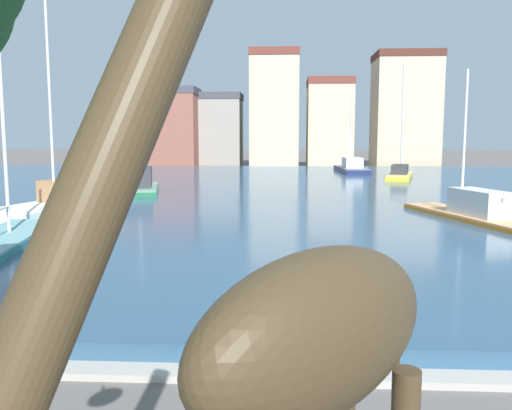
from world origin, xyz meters
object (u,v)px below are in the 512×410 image
object	(u,v)px
sailboat_white	(55,208)
giraffe_statue	(300,359)
sailboat_yellow	(400,176)
sailboat_teal	(12,240)
sailboat_green	(139,188)
sailboat_navy	(350,170)
sailboat_orange	(462,215)

from	to	relation	value
sailboat_white	giraffe_statue	bearing A→B (deg)	-63.56
giraffe_statue	sailboat_yellow	xyz separation A→B (m)	(8.97, 41.06, -2.08)
sailboat_teal	sailboat_green	distance (m)	15.31
sailboat_green	sailboat_yellow	bearing A→B (deg)	32.24
giraffe_statue	sailboat_navy	distance (m)	48.84
giraffe_statue	sailboat_orange	bearing A→B (deg)	70.22
sailboat_orange	giraffe_statue	bearing A→B (deg)	-109.78
sailboat_navy	sailboat_orange	bearing A→B (deg)	-87.24
giraffe_statue	sailboat_teal	distance (m)	17.21
sailboat_green	sailboat_white	size ratio (longest dim) A/B	0.77
sailboat_teal	sailboat_yellow	size ratio (longest dim) A/B	0.87
sailboat_orange	sailboat_yellow	distance (m)	21.08
sailboat_green	sailboat_orange	bearing A→B (deg)	-30.91
sailboat_orange	sailboat_white	bearing A→B (deg)	177.74
sailboat_white	sailboat_green	bearing A→B (deg)	81.45
sailboat_orange	sailboat_yellow	size ratio (longest dim) A/B	0.95
sailboat_orange	sailboat_white	size ratio (longest dim) A/B	0.91
giraffe_statue	sailboat_teal	xyz separation A→B (m)	(-9.08, 14.44, -2.28)
sailboat_teal	sailboat_white	xyz separation A→B (m)	(-1.24, 6.31, 0.24)
sailboat_teal	sailboat_white	world-z (taller)	sailboat_white
sailboat_teal	sailboat_navy	size ratio (longest dim) A/B	0.92
sailboat_green	sailboat_yellow	size ratio (longest dim) A/B	0.80
sailboat_teal	sailboat_orange	bearing A→B (deg)	19.03
giraffe_statue	sailboat_navy	size ratio (longest dim) A/B	0.59
sailboat_orange	sailboat_green	bearing A→B (deg)	149.09
sailboat_teal	sailboat_navy	bearing A→B (deg)	66.31
sailboat_green	sailboat_white	xyz separation A→B (m)	(-1.35, -8.99, -0.01)
sailboat_green	sailboat_navy	distance (m)	23.86
sailboat_orange	sailboat_navy	xyz separation A→B (m)	(-1.37, 28.39, 0.07)
giraffe_statue	sailboat_white	size ratio (longest dim) A/B	0.54
giraffe_statue	sailboat_green	world-z (taller)	sailboat_green
giraffe_statue	sailboat_white	world-z (taller)	sailboat_white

